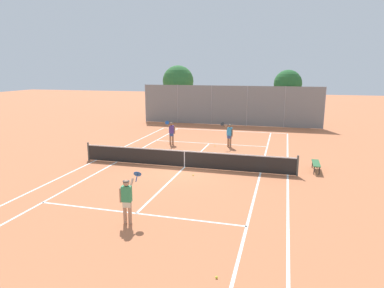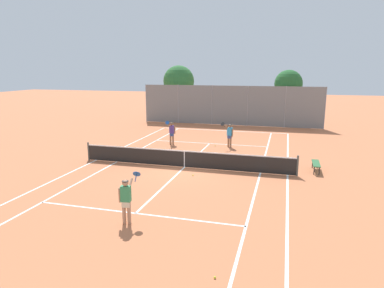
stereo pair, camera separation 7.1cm
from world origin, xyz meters
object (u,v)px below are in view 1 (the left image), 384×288
Objects in this scene: player_near_side at (127,198)px; loose_tennis_ball_0 at (121,156)px; player_far_right at (229,134)px; loose_tennis_ball_1 at (217,277)px; loose_tennis_ball_2 at (193,175)px; player_far_left at (171,132)px; tree_behind_left at (177,82)px; loose_tennis_ball_3 at (215,146)px; tennis_net at (184,158)px; tree_behind_right at (287,85)px; courtside_bench at (316,164)px.

loose_tennis_ball_0 is at bearing 118.25° from player_near_side.
loose_tennis_ball_1 is at bearing -82.03° from player_far_right.
loose_tennis_ball_2 is (-2.84, 8.25, 0.00)m from loose_tennis_ball_1.
loose_tennis_ball_1 is (6.26, -14.99, -0.89)m from player_far_left.
player_far_right is 15.42m from loose_tennis_ball_1.
loose_tennis_ball_2 is 22.04m from tree_behind_left.
loose_tennis_ball_3 is at bearing -62.47° from tree_behind_left.
player_near_side is 0.31× the size of tree_behind_left.
tennis_net is 5.96m from player_far_left.
tree_behind_right reaches higher than player_far_right.
loose_tennis_ball_3 is (0.50, 12.85, -0.89)m from player_near_side.
loose_tennis_ball_0 is 1.00× the size of loose_tennis_ball_3.
tennis_net is 6.76× the size of player_far_right.
loose_tennis_ball_0 and loose_tennis_ball_3 have the same top height.
tree_behind_right is at bearing 71.72° from player_far_right.
tree_behind_left is (-6.51, 26.31, 2.98)m from player_near_side.
player_far_right reaches higher than courtside_bench.
tree_behind_right reaches higher than loose_tennis_ball_0.
player_near_side is 26.88× the size of loose_tennis_ball_3.
loose_tennis_ball_1 and loose_tennis_ball_3 have the same top height.
tree_behind_left is (-8.01, 13.44, 2.98)m from player_far_right.
tennis_net is 181.82× the size of loose_tennis_ball_1.
tree_behind_left is at bearing 169.39° from tree_behind_right.
player_far_left is 3.26m from loose_tennis_ball_3.
courtside_bench is at bearing -0.49° from loose_tennis_ball_0.
tree_behind_right is at bearing 58.03° from loose_tennis_ball_0.
player_near_side is 26.88× the size of loose_tennis_ball_0.
player_near_side is at bearing -76.10° from tree_behind_left.
loose_tennis_ball_2 is at bearing -87.58° from loose_tennis_ball_3.
loose_tennis_ball_3 is (0.57, 5.61, -0.48)m from tennis_net.
loose_tennis_ball_3 is at bearing 92.42° from loose_tennis_ball_2.
loose_tennis_ball_1 is at bearing -70.51° from tree_behind_left.
loose_tennis_ball_2 is 6.98m from loose_tennis_ball_3.
loose_tennis_ball_1 is at bearing -52.94° from loose_tennis_ball_0.
loose_tennis_ball_3 is 0.01× the size of tree_behind_left.
tree_behind_left reaches higher than loose_tennis_ball_0.
player_far_left reaches higher than loose_tennis_ball_1.
tennis_net reaches higher than loose_tennis_ball_0.
tree_behind_left is at bearing 126.69° from courtside_bench.
tree_behind_right is (-1.64, 15.74, 3.43)m from courtside_bench.
player_near_side is 26.88× the size of loose_tennis_ball_2.
tennis_net is at bearing 111.06° from loose_tennis_ball_1.
player_far_right is 7.02m from courtside_bench.
loose_tennis_ball_2 is 0.04× the size of courtside_bench.
courtside_bench reaches higher than loose_tennis_ball_1.
player_far_right reaches higher than loose_tennis_ball_2.
loose_tennis_ball_3 is at bearing -179.13° from player_far_right.
courtside_bench is (6.06, 2.49, 0.38)m from loose_tennis_ball_2.
player_far_right reaches higher than tennis_net.
player_far_right is at bearing 0.87° from loose_tennis_ball_3.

